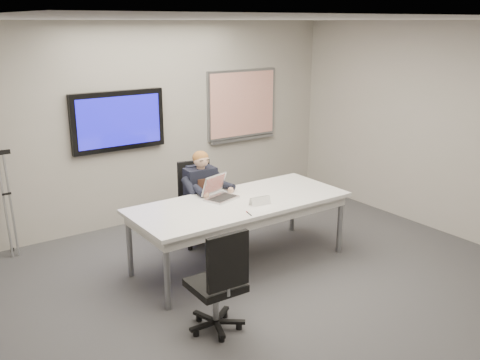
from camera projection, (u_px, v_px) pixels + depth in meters
floor at (285, 300)px, 5.55m from camera, size 6.00×6.00×0.02m
ceiling at (292, 19)px, 4.75m from camera, size 6.00×6.00×0.02m
wall_back at (151, 124)px, 7.51m from camera, size 6.00×0.02×2.80m
wall_right at (469, 134)px, 6.80m from camera, size 0.02×6.00×2.80m
conference_table at (240, 208)px, 6.20m from camera, size 2.57×1.08×0.79m
tv_display at (118, 121)px, 7.16m from camera, size 1.30×0.09×0.80m
whiteboard at (242, 105)px, 8.30m from camera, size 1.25×0.08×1.10m
office_chair_far at (199, 218)px, 6.91m from camera, size 0.60×0.60×1.06m
office_chair_near at (218, 300)px, 4.92m from camera, size 0.50×0.50×1.03m
seated_person at (208, 211)px, 6.67m from camera, size 0.40×0.68×1.25m
crutch at (7, 201)px, 6.46m from camera, size 0.29×0.49×1.41m
laptop at (219, 192)px, 6.27m from camera, size 0.43×0.44×0.26m
name_tent at (260, 201)px, 6.03m from camera, size 0.25×0.10×0.10m
pen at (249, 213)px, 5.75m from camera, size 0.04×0.14×0.01m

